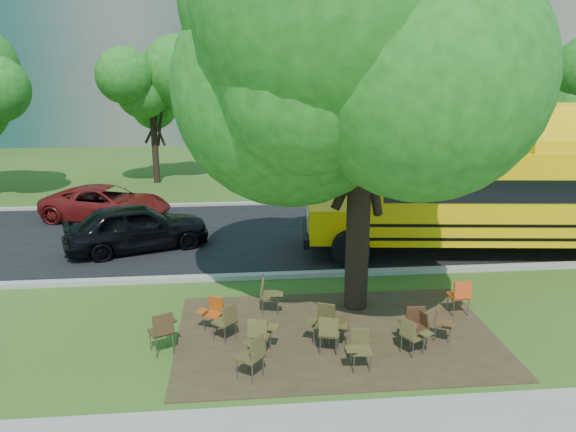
{
  "coord_description": "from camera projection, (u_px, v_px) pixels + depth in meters",
  "views": [
    {
      "loc": [
        -1.13,
        -11.6,
        5.94
      ],
      "look_at": [
        0.31,
        3.53,
        1.64
      ],
      "focal_mm": 35.0,
      "sensor_mm": 36.0,
      "label": 1
    }
  ],
  "objects": [
    {
      "name": "chair_9",
      "position": [
        213.0,
        310.0,
        12.58
      ],
      "size": [
        0.64,
        0.51,
        0.77
      ],
      "rotation": [
        0.0,
        0.0,
        2.66
      ],
      "color": "#A34311",
      "rests_on": "ground"
    },
    {
      "name": "chair_7",
      "position": [
        413.0,
        333.0,
        11.47
      ],
      "size": [
        0.67,
        0.55,
        0.82
      ],
      "rotation": [
        0.0,
        0.0,
        -1.05
      ],
      "color": "brown",
      "rests_on": "ground"
    },
    {
      "name": "black_car",
      "position": [
        137.0,
        227.0,
        17.82
      ],
      "size": [
        4.83,
        3.21,
        1.53
      ],
      "primitive_type": "imported",
      "rotation": [
        0.0,
        0.0,
        1.91
      ],
      "color": "black",
      "rests_on": "ground"
    },
    {
      "name": "bg_tree_2",
      "position": [
        152.0,
        96.0,
        26.56
      ],
      "size": [
        4.8,
        4.8,
        6.62
      ],
      "color": "black",
      "rests_on": "ground"
    },
    {
      "name": "ground",
      "position": [
        289.0,
        327.0,
        12.84
      ],
      "size": [
        160.0,
        160.0,
        0.0
      ],
      "primitive_type": "plane",
      "color": "#2D4916",
      "rests_on": "ground"
    },
    {
      "name": "chair_14",
      "position": [
        415.0,
        323.0,
        11.81
      ],
      "size": [
        0.59,
        0.52,
        0.89
      ],
      "rotation": [
        0.0,
        0.0,
        3.11
      ],
      "color": "#432617",
      "rests_on": "ground"
    },
    {
      "name": "chair_13",
      "position": [
        461.0,
        293.0,
        13.29
      ],
      "size": [
        0.6,
        0.56,
        0.91
      ],
      "rotation": [
        0.0,
        0.0,
        0.05
      ],
      "color": "#D14316",
      "rests_on": "ground"
    },
    {
      "name": "chair_12",
      "position": [
        441.0,
        321.0,
        12.09
      ],
      "size": [
        0.49,
        0.63,
        0.77
      ],
      "rotation": [
        0.0,
        0.0,
        4.29
      ],
      "color": "#50351C",
      "rests_on": "ground"
    },
    {
      "name": "chair_4",
      "position": [
        331.0,
        330.0,
        11.53
      ],
      "size": [
        0.67,
        0.53,
        0.87
      ],
      "rotation": [
        0.0,
        0.0,
        -0.29
      ],
      "color": "#48431F",
      "rests_on": "ground"
    },
    {
      "name": "dirt_patch",
      "position": [
        336.0,
        335.0,
        12.44
      ],
      "size": [
        7.0,
        4.5,
        0.03
      ],
      "primitive_type": "cube",
      "color": "#382819",
      "rests_on": "ground"
    },
    {
      "name": "kerb_far",
      "position": [
        263.0,
        203.0,
        23.45
      ],
      "size": [
        80.0,
        0.25,
        0.14
      ],
      "primitive_type": "cube",
      "color": "gray",
      "rests_on": "ground"
    },
    {
      "name": "asphalt_road",
      "position": [
        270.0,
        234.0,
        19.54
      ],
      "size": [
        80.0,
        8.0,
        0.04
      ],
      "primitive_type": "cube",
      "color": "black",
      "rests_on": "ground"
    },
    {
      "name": "bg_car_red",
      "position": [
        107.0,
        204.0,
        21.07
      ],
      "size": [
        5.18,
        3.47,
        1.32
      ],
      "primitive_type": "imported",
      "rotation": [
        0.0,
        0.0,
        1.28
      ],
      "color": "#601110",
      "rests_on": "ground"
    },
    {
      "name": "bg_tree_3",
      "position": [
        434.0,
        78.0,
        25.61
      ],
      "size": [
        5.6,
        5.6,
        7.84
      ],
      "color": "black",
      "rests_on": "ground"
    },
    {
      "name": "chair_3",
      "position": [
        323.0,
        320.0,
        12.0
      ],
      "size": [
        0.71,
        0.56,
        0.87
      ],
      "rotation": [
        0.0,
        0.0,
        2.72
      ],
      "color": "#433E1D",
      "rests_on": "ground"
    },
    {
      "name": "chair_2",
      "position": [
        253.0,
        353.0,
        10.61
      ],
      "size": [
        0.62,
        0.78,
        0.91
      ],
      "rotation": [
        0.0,
        0.0,
        0.92
      ],
      "color": "#473F1E",
      "rests_on": "ground"
    },
    {
      "name": "chair_6",
      "position": [
        417.0,
        325.0,
        11.84
      ],
      "size": [
        0.6,
        0.56,
        0.82
      ],
      "rotation": [
        0.0,
        0.0,
        1.86
      ],
      "color": "#402C17",
      "rests_on": "ground"
    },
    {
      "name": "chair_5",
      "position": [
        359.0,
        345.0,
        10.99
      ],
      "size": [
        0.54,
        0.48,
        0.82
      ],
      "rotation": [
        0.0,
        0.0,
        3.12
      ],
      "color": "#4E4622",
      "rests_on": "ground"
    },
    {
      "name": "chair_8",
      "position": [
        227.0,
        318.0,
        12.06
      ],
      "size": [
        0.6,
        0.75,
        0.88
      ],
      "rotation": [
        0.0,
        0.0,
        0.82
      ],
      "color": "#4C4121",
      "rests_on": "ground"
    },
    {
      "name": "school_bus",
      "position": [
        550.0,
        193.0,
        17.26
      ],
      "size": [
        13.94,
        4.4,
        3.35
      ],
      "rotation": [
        0.0,
        0.0,
        -0.1
      ],
      "color": "#F4B407",
      "rests_on": "ground"
    },
    {
      "name": "chair_11",
      "position": [
        339.0,
        326.0,
        11.85
      ],
      "size": [
        0.52,
        0.63,
        0.78
      ],
      "rotation": [
        0.0,
        0.0,
        0.49
      ],
      "color": "#473219",
      "rests_on": "ground"
    },
    {
      "name": "main_tree",
      "position": [
        363.0,
        74.0,
        12.34
      ],
      "size": [
        7.2,
        7.2,
        9.2
      ],
      "color": "black",
      "rests_on": "ground"
    },
    {
      "name": "kerb_near",
      "position": [
        279.0,
        275.0,
        15.69
      ],
      "size": [
        80.0,
        0.25,
        0.14
      ],
      "primitive_type": "cube",
      "color": "gray",
      "rests_on": "ground"
    },
    {
      "name": "chair_10",
      "position": [
        268.0,
        292.0,
        13.34
      ],
      "size": [
        0.55,
        0.62,
        0.93
      ],
      "rotation": [
        0.0,
        0.0,
        -1.62
      ],
      "color": "#4C4721",
      "rests_on": "ground"
    },
    {
      "name": "chair_1",
      "position": [
        260.0,
        332.0,
        11.46
      ],
      "size": [
        0.69,
        0.54,
        0.87
      ],
      "rotation": [
        0.0,
        0.0,
        -0.32
      ],
      "color": "brown",
      "rests_on": "ground"
    },
    {
      "name": "chair_0",
      "position": [
        163.0,
        328.0,
        11.55
      ],
      "size": [
        0.63,
        0.75,
        0.93
      ],
      "rotation": [
        0.0,
        0.0,
        0.45
      ],
      "color": "#412C17",
      "rests_on": "ground"
    }
  ]
}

